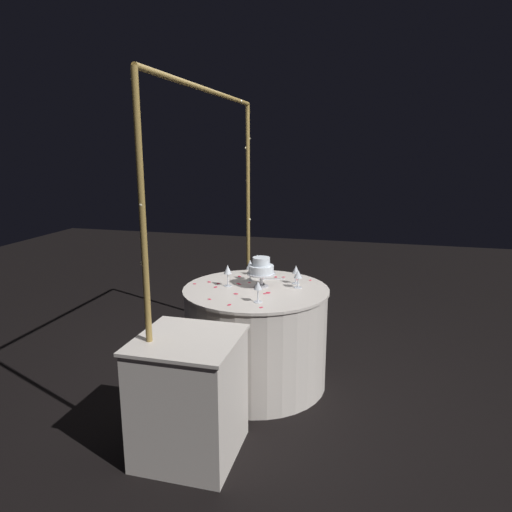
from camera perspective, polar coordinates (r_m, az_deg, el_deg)
ground_plane at (r=3.81m, az=0.00°, el=-15.18°), size 12.00×12.00×0.00m
decorative_arch at (r=3.48m, az=-5.65°, el=7.30°), size 2.13×0.06×2.22m
main_table at (r=3.64m, az=0.00°, el=-9.81°), size 1.10×1.10×0.77m
side_table at (r=2.89m, az=-8.22°, el=-16.70°), size 0.59×0.59×0.74m
tiered_cake at (r=3.51m, az=0.65°, el=-1.50°), size 0.22×0.22×0.23m
wine_glass_0 at (r=3.16m, az=0.24°, el=-3.79°), size 0.06×0.06×0.15m
wine_glass_1 at (r=3.61m, az=4.93°, el=-1.78°), size 0.06×0.06×0.15m
wine_glass_2 at (r=3.51m, az=5.20°, el=-2.32°), size 0.07×0.07×0.14m
wine_glass_3 at (r=3.81m, az=0.17°, el=-0.48°), size 0.06×0.06×0.18m
wine_glass_4 at (r=3.69m, az=-0.74°, el=-1.14°), size 0.07×0.07×0.17m
wine_glass_5 at (r=3.54m, az=-3.50°, el=-1.78°), size 0.06×0.06×0.17m
cake_knife at (r=3.73m, az=0.92°, el=-2.86°), size 0.11×0.29×0.01m
rose_petal_0 at (r=3.60m, az=-2.00°, el=-3.50°), size 0.03×0.03×0.00m
rose_petal_1 at (r=3.54m, az=-5.01°, el=-3.83°), size 0.04×0.03×0.00m
rose_petal_2 at (r=3.09m, az=0.63°, el=-6.34°), size 0.04×0.04×0.00m
rose_petal_3 at (r=3.27m, az=-5.74°, el=-5.30°), size 0.03×0.04×0.00m
rose_petal_4 at (r=3.37m, az=1.08°, el=-4.65°), size 0.03×0.03×0.00m
rose_petal_5 at (r=3.39m, az=1.54°, el=-4.56°), size 0.04×0.04×0.00m
rose_petal_6 at (r=3.74m, az=6.69°, el=-2.97°), size 0.03×0.03×0.00m
rose_petal_7 at (r=3.68m, az=-5.77°, el=-3.18°), size 0.04×0.04×0.00m
rose_petal_8 at (r=3.82m, az=-2.06°, el=-2.52°), size 0.04×0.04×0.00m
rose_petal_9 at (r=3.14m, az=-3.31°, el=-6.01°), size 0.04×0.03×0.00m
rose_petal_10 at (r=3.62m, az=-2.20°, el=-3.41°), size 0.03×0.04×0.00m
rose_petal_11 at (r=3.63m, az=-4.64°, el=-3.39°), size 0.03×0.04×0.00m
rose_petal_12 at (r=3.64m, az=-7.56°, el=-3.40°), size 0.03×0.03×0.00m
rose_petal_13 at (r=3.37m, az=-2.50°, el=-4.66°), size 0.03×0.04×0.00m
rose_petal_14 at (r=3.81m, az=3.40°, el=-2.60°), size 0.04×0.04×0.00m
rose_petal_15 at (r=3.65m, az=-0.83°, el=-3.27°), size 0.03×0.03×0.00m
rose_petal_16 at (r=3.81m, az=2.45°, el=-2.59°), size 0.04×0.03×0.00m
rose_petal_17 at (r=3.74m, az=5.02°, el=-2.91°), size 0.03×0.03×0.00m
rose_petal_18 at (r=3.98m, az=1.22°, el=-1.88°), size 0.03×0.03×0.00m
rose_petal_19 at (r=3.40m, az=1.48°, el=-4.50°), size 0.03×0.04×0.00m
rose_petal_20 at (r=3.75m, az=0.84°, el=-2.80°), size 0.03×0.02×0.00m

